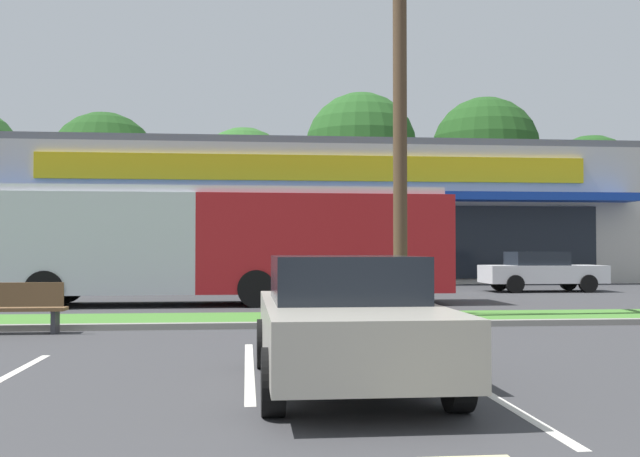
{
  "coord_description": "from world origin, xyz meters",
  "views": [
    {
      "loc": [
        -0.59,
        -1.87,
        1.56
      ],
      "look_at": [
        1.39,
        18.1,
        2.11
      ],
      "focal_mm": 41.77,
      "sensor_mm": 36.0,
      "label": 1
    }
  ],
  "objects_px": {
    "car_2": "(97,270)",
    "car_1": "(541,271)",
    "utility_pole": "(393,69)",
    "bus_stop_bench": "(20,307)",
    "city_bus": "(221,241)",
    "car_4": "(346,319)",
    "car_3": "(266,270)"
  },
  "relations": [
    {
      "from": "car_2",
      "to": "car_4",
      "type": "relative_size",
      "value": 0.91
    },
    {
      "from": "car_1",
      "to": "car_4",
      "type": "bearing_deg",
      "value": -118.33
    },
    {
      "from": "city_bus",
      "to": "car_3",
      "type": "distance_m",
      "value": 6.09
    },
    {
      "from": "utility_pole",
      "to": "car_1",
      "type": "relative_size",
      "value": 2.35
    },
    {
      "from": "bus_stop_bench",
      "to": "car_3",
      "type": "height_order",
      "value": "car_3"
    },
    {
      "from": "city_bus",
      "to": "car_2",
      "type": "relative_size",
      "value": 3.12
    },
    {
      "from": "utility_pole",
      "to": "bus_stop_bench",
      "type": "distance_m",
      "value": 8.92
    },
    {
      "from": "utility_pole",
      "to": "car_4",
      "type": "distance_m",
      "value": 8.85
    },
    {
      "from": "bus_stop_bench",
      "to": "car_1",
      "type": "height_order",
      "value": "car_1"
    },
    {
      "from": "bus_stop_bench",
      "to": "car_2",
      "type": "distance_m",
      "value": 13.72
    },
    {
      "from": "city_bus",
      "to": "car_2",
      "type": "bearing_deg",
      "value": -56.01
    },
    {
      "from": "bus_stop_bench",
      "to": "car_4",
      "type": "relative_size",
      "value": 0.35
    },
    {
      "from": "city_bus",
      "to": "bus_stop_bench",
      "type": "bearing_deg",
      "value": 62.99
    },
    {
      "from": "utility_pole",
      "to": "car_3",
      "type": "xyz_separation_m",
      "value": [
        -2.43,
        11.14,
        -4.64
      ]
    },
    {
      "from": "city_bus",
      "to": "car_3",
      "type": "height_order",
      "value": "city_bus"
    },
    {
      "from": "city_bus",
      "to": "car_4",
      "type": "distance_m",
      "value": 12.72
    },
    {
      "from": "bus_stop_bench",
      "to": "car_3",
      "type": "distance_m",
      "value": 13.62
    },
    {
      "from": "car_2",
      "to": "utility_pole",
      "type": "bearing_deg",
      "value": 125.32
    },
    {
      "from": "utility_pole",
      "to": "bus_stop_bench",
      "type": "xyz_separation_m",
      "value": [
        -7.26,
        -1.59,
        -4.93
      ]
    },
    {
      "from": "city_bus",
      "to": "car_3",
      "type": "bearing_deg",
      "value": -104.54
    },
    {
      "from": "car_2",
      "to": "car_1",
      "type": "bearing_deg",
      "value": 174.48
    },
    {
      "from": "car_3",
      "to": "utility_pole",
      "type": "bearing_deg",
      "value": -77.7
    },
    {
      "from": "bus_stop_bench",
      "to": "car_3",
      "type": "relative_size",
      "value": 0.34
    },
    {
      "from": "city_bus",
      "to": "car_3",
      "type": "xyz_separation_m",
      "value": [
        1.43,
        5.84,
        -0.97
      ]
    },
    {
      "from": "car_2",
      "to": "car_3",
      "type": "height_order",
      "value": "car_2"
    },
    {
      "from": "bus_stop_bench",
      "to": "car_4",
      "type": "height_order",
      "value": "car_4"
    },
    {
      "from": "car_4",
      "to": "utility_pole",
      "type": "bearing_deg",
      "value": 164.5
    },
    {
      "from": "car_1",
      "to": "car_2",
      "type": "height_order",
      "value": "car_2"
    },
    {
      "from": "utility_pole",
      "to": "car_4",
      "type": "height_order",
      "value": "utility_pole"
    },
    {
      "from": "car_1",
      "to": "bus_stop_bench",
      "type": "bearing_deg",
      "value": -140.77
    },
    {
      "from": "city_bus",
      "to": "car_1",
      "type": "height_order",
      "value": "city_bus"
    },
    {
      "from": "car_4",
      "to": "city_bus",
      "type": "bearing_deg",
      "value": -171.6
    }
  ]
}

